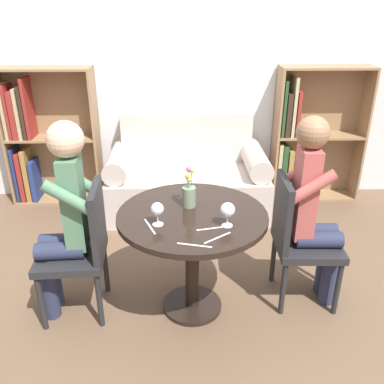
{
  "coord_description": "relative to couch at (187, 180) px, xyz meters",
  "views": [
    {
      "loc": [
        -0.07,
        -2.21,
        1.88
      ],
      "look_at": [
        0.0,
        0.05,
        0.85
      ],
      "focal_mm": 38.0,
      "sensor_mm": 36.0,
      "label": 1
    }
  ],
  "objects": [
    {
      "name": "chair_right",
      "position": [
        0.71,
        -1.42,
        0.18
      ],
      "size": [
        0.43,
        0.43,
        0.9
      ],
      "rotation": [
        0.0,
        0.0,
        1.54
      ],
      "color": "#232326",
      "rests_on": "ground_plane"
    },
    {
      "name": "bookshelf_left",
      "position": [
        -1.48,
        0.27,
        0.36
      ],
      "size": [
        0.91,
        0.28,
        1.37
      ],
      "color": "#93704C",
      "rests_on": "ground_plane"
    },
    {
      "name": "person_left",
      "position": [
        -0.79,
        -1.5,
        0.4
      ],
      "size": [
        0.43,
        0.35,
        1.31
      ],
      "rotation": [
        0.0,
        0.0,
        -1.52
      ],
      "color": "#282D47",
      "rests_on": "ground_plane"
    },
    {
      "name": "wine_glass_left",
      "position": [
        -0.2,
        -1.65,
        0.51
      ],
      "size": [
        0.08,
        0.08,
        0.14
      ],
      "color": "white",
      "rests_on": "round_table"
    },
    {
      "name": "fork_right_setting",
      "position": [
        0.11,
        -1.71,
        0.41
      ],
      "size": [
        0.19,
        0.05,
        0.0
      ],
      "color": "silver",
      "rests_on": "round_table"
    },
    {
      "name": "knife_left_setting",
      "position": [
        -0.25,
        -1.67,
        0.41
      ],
      "size": [
        0.08,
        0.18,
        0.0
      ],
      "color": "silver",
      "rests_on": "round_table"
    },
    {
      "name": "back_wall",
      "position": [
        0.0,
        0.43,
        1.04
      ],
      "size": [
        5.2,
        0.05,
        2.7
      ],
      "color": "silver",
      "rests_on": "ground_plane"
    },
    {
      "name": "bookshelf_right",
      "position": [
        1.22,
        0.27,
        0.32
      ],
      "size": [
        0.91,
        0.28,
        1.37
      ],
      "color": "#93704C",
      "rests_on": "ground_plane"
    },
    {
      "name": "person_right",
      "position": [
        0.79,
        -1.42,
        0.38
      ],
      "size": [
        0.43,
        0.35,
        1.3
      ],
      "rotation": [
        0.0,
        0.0,
        1.54
      ],
      "color": "#282D47",
      "rests_on": "ground_plane"
    },
    {
      "name": "wine_glass_right",
      "position": [
        0.2,
        -1.67,
        0.51
      ],
      "size": [
        0.08,
        0.08,
        0.15
      ],
      "color": "white",
      "rests_on": "round_table"
    },
    {
      "name": "round_table",
      "position": [
        0.0,
        -1.51,
        0.27
      ],
      "size": [
        0.93,
        0.93,
        0.73
      ],
      "color": "black",
      "rests_on": "ground_plane"
    },
    {
      "name": "chair_left",
      "position": [
        -0.71,
        -1.5,
        0.18
      ],
      "size": [
        0.44,
        0.44,
        0.9
      ],
      "rotation": [
        0.0,
        0.0,
        -1.52
      ],
      "color": "#232326",
      "rests_on": "ground_plane"
    },
    {
      "name": "ground_plane",
      "position": [
        0.0,
        -1.51,
        -0.31
      ],
      "size": [
        16.0,
        16.0,
        0.0
      ],
      "primitive_type": "plane",
      "color": "brown"
    },
    {
      "name": "flower_vase",
      "position": [
        -0.02,
        -1.41,
        0.51
      ],
      "size": [
        0.09,
        0.09,
        0.27
      ],
      "color": "gray",
      "rests_on": "round_table"
    },
    {
      "name": "couch",
      "position": [
        0.0,
        0.0,
        0.0
      ],
      "size": [
        1.53,
        0.8,
        0.92
      ],
      "color": "beige",
      "rests_on": "ground_plane"
    },
    {
      "name": "fork_left_setting",
      "position": [
        -0.0,
        -1.88,
        0.41
      ],
      "size": [
        0.19,
        0.06,
        0.0
      ],
      "color": "silver",
      "rests_on": "round_table"
    },
    {
      "name": "knife_right_setting",
      "position": [
        0.13,
        -1.81,
        0.41
      ],
      "size": [
        0.16,
        0.12,
        0.0
      ],
      "color": "silver",
      "rests_on": "round_table"
    }
  ]
}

